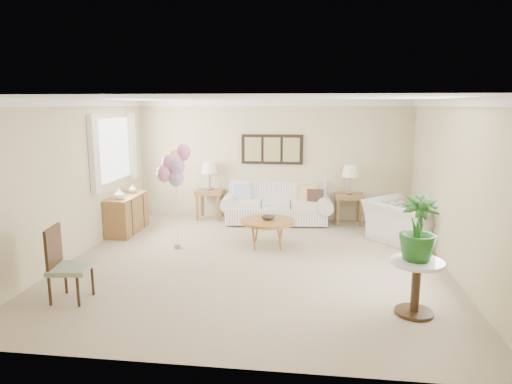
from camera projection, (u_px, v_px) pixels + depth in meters
ground_plane at (255, 263)px, 7.35m from camera, size 6.00×6.00×0.00m
room_shell at (248, 162)px, 7.15m from camera, size 6.04×6.04×2.60m
wall_art_triptych at (272, 149)px, 9.95m from camera, size 1.35×0.06×0.65m
sofa at (277, 207)px, 9.85m from camera, size 2.41×1.03×0.87m
end_table_left at (210, 194)px, 10.13m from camera, size 0.60×0.55×0.65m
end_table_right at (349, 199)px, 9.70m from camera, size 0.59×0.54×0.64m
lamp_left at (209, 168)px, 10.02m from camera, size 0.35×0.35×0.62m
lamp_right at (350, 172)px, 9.59m from camera, size 0.36×0.36×0.63m
coffee_table at (268, 222)px, 8.14m from camera, size 0.97×0.97×0.49m
decor_bowl at (268, 218)px, 8.15m from camera, size 0.32×0.32×0.06m
armchair at (404, 222)px, 8.37m from camera, size 1.58×1.60×0.78m
side_table at (417, 274)px, 5.46m from camera, size 0.63×0.63×0.68m
potted_plant at (418, 228)px, 5.38m from camera, size 0.44×0.44×0.78m
accent_chair at (65, 262)px, 5.88m from camera, size 0.54×0.54×0.98m
credenza at (127, 214)px, 9.09m from camera, size 0.46×1.20×0.74m
vase_white at (119, 194)px, 8.65m from camera, size 0.21×0.21×0.21m
vase_sage at (133, 189)px, 9.28m from camera, size 0.22×0.22×0.18m
balloon_cluster at (174, 166)px, 7.80m from camera, size 0.54×0.48×1.85m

